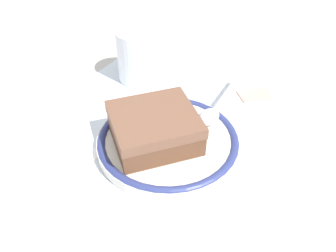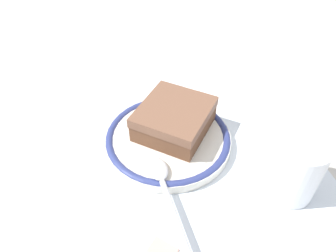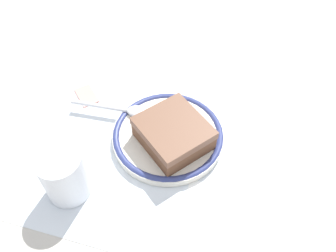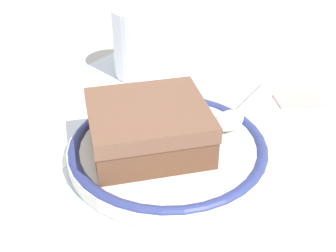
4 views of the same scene
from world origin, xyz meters
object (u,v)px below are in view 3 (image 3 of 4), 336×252
object	(u,v)px
cup	(65,177)
napkin	(222,224)
cake_slice	(172,133)
sugar_packet	(86,95)
spoon	(125,110)
plate	(168,136)

from	to	relation	value
cup	napkin	bearing A→B (deg)	1.64
cake_slice	sugar_packet	world-z (taller)	cake_slice
cup	spoon	bearing A→B (deg)	78.44
spoon	napkin	xyz separation A→B (m)	(0.20, -0.15, -0.02)
plate	spoon	world-z (taller)	spoon
plate	sugar_packet	size ratio (longest dim) A/B	3.63
cup	napkin	xyz separation A→B (m)	(0.23, 0.01, -0.03)
plate	napkin	size ratio (longest dim) A/B	1.49
cake_slice	napkin	xyz separation A→B (m)	(0.10, -0.11, -0.03)
napkin	sugar_packet	size ratio (longest dim) A/B	2.43
plate	sugar_packet	world-z (taller)	plate
plate	cake_slice	size ratio (longest dim) A/B	1.31
plate	sugar_packet	xyz separation A→B (m)	(-0.17, 0.05, -0.01)
spoon	sugar_packet	size ratio (longest dim) A/B	2.78
spoon	sugar_packet	bearing A→B (deg)	162.07
plate	spoon	xyz separation A→B (m)	(-0.08, 0.03, 0.01)
napkin	sugar_packet	bearing A→B (deg)	147.91
plate	cake_slice	distance (m)	0.03
spoon	cup	xyz separation A→B (m)	(-0.03, -0.16, 0.02)
cake_slice	cup	size ratio (longest dim) A/B	1.68
cake_slice	spoon	size ratio (longest dim) A/B	0.99
plate	napkin	xyz separation A→B (m)	(0.11, -0.12, -0.01)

